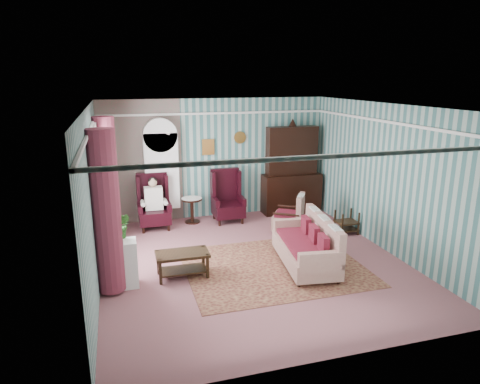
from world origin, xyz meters
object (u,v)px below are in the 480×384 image
object	(u,v)px
nest_table	(347,222)
round_side_table	(192,210)
sofa	(305,238)
plant_stand	(120,264)
floral_armchair	(288,209)
wingback_right	(228,196)
wingback_left	(154,202)
coffee_table	(183,264)
seated_woman	(154,204)
dresser_hutch	(292,167)
bookcase	(162,177)

from	to	relation	value
nest_table	round_side_table	bearing A→B (deg)	151.80
sofa	plant_stand	bearing A→B (deg)	95.93
round_side_table	floral_armchair	xyz separation A→B (m)	(1.97, -1.20, 0.22)
sofa	nest_table	bearing A→B (deg)	-43.88
wingback_right	nest_table	bearing A→B (deg)	-33.75
wingback_left	nest_table	bearing A→B (deg)	-20.85
sofa	coffee_table	distance (m)	2.27
seated_woman	round_side_table	distance (m)	0.96
dresser_hutch	wingback_left	size ratio (longest dim) A/B	1.89
nest_table	sofa	bearing A→B (deg)	-141.22
round_side_table	sofa	xyz separation A→B (m)	(1.58, -2.98, 0.24)
wingback_right	floral_armchair	xyz separation A→B (m)	(1.12, -1.05, -0.10)
dresser_hutch	sofa	distance (m)	3.33
nest_table	floral_armchair	xyz separation A→B (m)	(-1.20, 0.50, 0.25)
floral_armchair	coffee_table	bearing A→B (deg)	153.09
bookcase	wingback_right	size ratio (longest dim) A/B	1.79
wingback_right	plant_stand	xyz separation A→B (m)	(-2.55, -2.75, -0.22)
wingback_left	coffee_table	xyz separation A→B (m)	(0.24, -2.66, -0.40)
dresser_hutch	coffee_table	world-z (taller)	dresser_hutch
plant_stand	floral_armchair	bearing A→B (deg)	24.78
round_side_table	nest_table	xyz separation A→B (m)	(3.17, -1.70, -0.03)
nest_table	plant_stand	size ratio (longest dim) A/B	0.68
floral_armchair	wingback_right	bearing A→B (deg)	78.58
round_side_table	plant_stand	xyz separation A→B (m)	(-1.70, -2.90, 0.10)
plant_stand	sofa	xyz separation A→B (m)	(3.28, -0.08, 0.14)
seated_woman	coffee_table	size ratio (longest dim) A/B	1.29
wingback_left	floral_armchair	xyz separation A→B (m)	(2.87, -1.05, -0.10)
dresser_hutch	wingback_right	distance (m)	1.86
coffee_table	wingback_left	bearing A→B (deg)	95.10
wingback_left	round_side_table	size ratio (longest dim) A/B	2.08
wingback_left	sofa	size ratio (longest dim) A/B	0.67
wingback_right	floral_armchair	distance (m)	1.54
bookcase	wingback_right	bearing A→B (deg)	-14.57
floral_armchair	sofa	bearing A→B (deg)	-160.90
bookcase	wingback_right	world-z (taller)	bookcase
wingback_left	seated_woman	size ratio (longest dim) A/B	1.06
nest_table	coffee_table	world-z (taller)	nest_table
dresser_hutch	wingback_right	xyz separation A→B (m)	(-1.75, -0.27, -0.55)
wingback_left	nest_table	world-z (taller)	wingback_left
dresser_hutch	coffee_table	size ratio (longest dim) A/B	2.58
dresser_hutch	coffee_table	distance (m)	4.49
dresser_hutch	floral_armchair	distance (m)	1.60
round_side_table	floral_armchair	bearing A→B (deg)	-31.38
seated_woman	sofa	world-z (taller)	seated_woman
bookcase	seated_woman	xyz separation A→B (m)	(-0.25, -0.39, -0.53)
nest_table	coffee_table	size ratio (longest dim) A/B	0.59
plant_stand	dresser_hutch	bearing A→B (deg)	35.08
dresser_hutch	plant_stand	world-z (taller)	dresser_hutch
dresser_hutch	nest_table	bearing A→B (deg)	-72.61
wingback_right	floral_armchair	bearing A→B (deg)	-43.16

